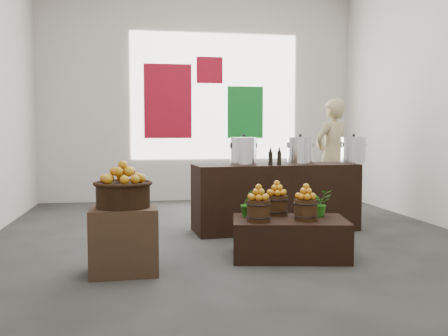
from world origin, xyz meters
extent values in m
plane|color=#3D3D3A|center=(0.00, 0.00, 0.00)|extent=(7.00, 7.00, 0.00)
cube|color=beige|center=(0.00, 3.50, 2.00)|extent=(6.00, 0.04, 4.00)
cube|color=white|center=(0.30, 3.48, 2.00)|extent=(3.20, 0.02, 2.40)
cube|color=maroon|center=(-0.60, 3.47, 1.90)|extent=(0.90, 0.04, 1.40)
cube|color=#116F23|center=(0.90, 3.47, 1.70)|extent=(0.70, 0.04, 1.00)
cube|color=maroon|center=(0.20, 3.47, 2.50)|extent=(0.50, 0.04, 0.50)
cube|color=#4C3623|center=(-1.28, -1.39, 0.31)|extent=(0.63, 0.53, 0.62)
cylinder|color=black|center=(-1.28, -1.39, 0.73)|extent=(0.50, 0.50, 0.23)
cube|color=black|center=(0.42, -1.09, 0.20)|extent=(1.30, 0.93, 0.41)
cylinder|color=#3C2510|center=(0.06, -1.19, 0.52)|extent=(0.24, 0.24, 0.22)
cylinder|color=#3C2510|center=(0.56, -1.20, 0.52)|extent=(0.24, 0.24, 0.22)
cylinder|color=#3C2510|center=(0.34, -0.85, 0.52)|extent=(0.24, 0.24, 0.22)
imported|color=#206B16|center=(0.78, -0.97, 0.55)|extent=(0.30, 0.28, 0.29)
imported|color=#206B16|center=(0.02, -0.87, 0.55)|extent=(0.17, 0.15, 0.29)
cube|color=black|center=(0.66, 0.35, 0.45)|extent=(2.23, 0.86, 0.89)
cylinder|color=silver|center=(0.21, 0.31, 1.06)|extent=(0.34, 0.34, 0.34)
cylinder|color=silver|center=(1.00, 0.37, 1.06)|extent=(0.34, 0.34, 0.34)
cylinder|color=silver|center=(1.79, 0.43, 1.06)|extent=(0.34, 0.34, 0.34)
imported|color=tan|center=(1.96, 1.64, 0.93)|extent=(0.80, 0.68, 1.86)
camera|label=1|loc=(-1.12, -6.08, 1.32)|focal=40.00mm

